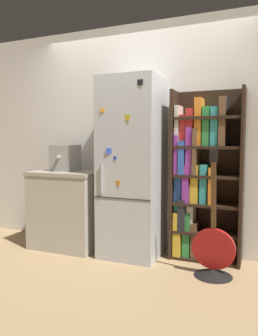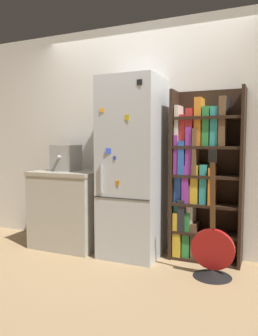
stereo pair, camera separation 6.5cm
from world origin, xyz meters
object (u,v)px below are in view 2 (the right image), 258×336
Objects in this scene: refrigerator at (132,168)px; guitar at (212,259)px; espresso_machine at (66,158)px; bookshelf at (200,176)px.

refrigerator reaches higher than guitar.
espresso_machine is (-0.87, 0.02, 0.09)m from refrigerator.
bookshelf is 1.59m from espresso_machine.
refrigerator is at bearing -166.56° from bookshelf.
bookshelf reaches higher than espresso_machine.
guitar is at bearing -8.84° from espresso_machine.
bookshelf is 1.51× the size of guitar.
refrigerator is 1.24m from guitar.
espresso_machine is (-1.57, -0.14, 0.16)m from bookshelf.
guitar is (1.79, -0.28, -0.89)m from espresso_machine.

